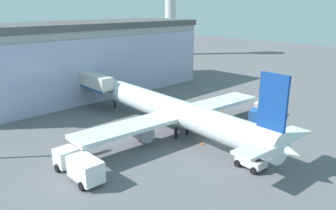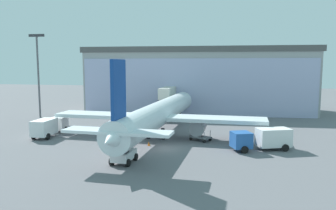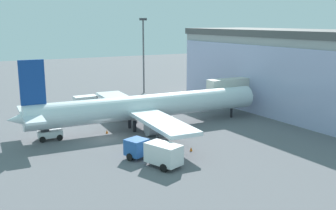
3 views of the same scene
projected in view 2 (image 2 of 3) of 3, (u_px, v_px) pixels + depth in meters
ground at (164, 148)px, 41.09m from camera, size 240.00×240.00×0.00m
terminal_building at (198, 80)px, 74.93m from camera, size 50.84×19.06×14.32m
jet_bridge at (170, 93)px, 67.12m from camera, size 2.47×12.70×6.07m
apron_light_mast at (38, 68)px, 64.34m from camera, size 3.20×0.40×16.42m
airplane at (159, 114)px, 47.91m from camera, size 30.50×39.35×10.95m
catering_truck at (49, 126)px, 48.26m from camera, size 2.75×7.38×2.65m
fuel_truck at (263, 138)px, 40.12m from camera, size 7.59×4.79×2.65m
baggage_cart at (200, 137)px, 45.24m from camera, size 3.22×2.76×1.50m
pushback_tug at (123, 154)px, 34.78m from camera, size 2.29×3.28×2.30m
safety_cone_nose at (149, 144)px, 42.46m from camera, size 0.36×0.36×0.55m
safety_cone_wingtip at (245, 137)px, 46.48m from camera, size 0.36×0.36×0.55m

